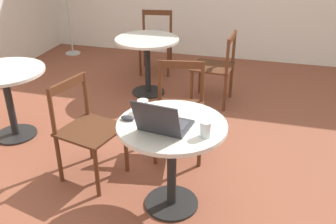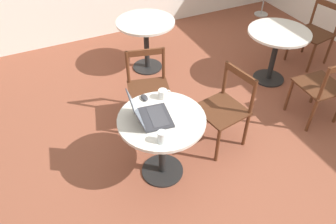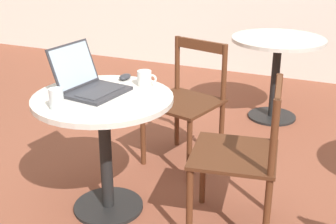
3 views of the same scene
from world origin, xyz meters
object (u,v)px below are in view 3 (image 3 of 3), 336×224
Objects in this scene: mouse at (125,77)px; chair_near_right at (242,156)px; chair_near_back at (187,102)px; cafe_table_far at (277,56)px; cafe_table_near at (104,123)px; mug at (145,78)px; laptop at (90,83)px; drinking_glass at (56,99)px.

chair_near_right is at bearing -13.26° from mouse.
chair_near_right is at bearing -48.52° from chair_near_back.
chair_near_back is at bearing -111.29° from cafe_table_far.
cafe_table_far is 7.74× the size of mouse.
mug is (0.13, 0.25, 0.20)m from cafe_table_near.
mug is at bearing -106.70° from cafe_table_far.
cafe_table_near is 2.05× the size of laptop.
chair_near_back is at bearing 68.37° from laptop.
mug is 1.11× the size of drinking_glass.
cafe_table_near is 0.35m from drinking_glass.
chair_near_back is at bearing 73.35° from drinking_glass.
cafe_table_far is 0.91× the size of chair_near_right.
laptop is at bearing -136.18° from mug.
mug is at bearing -20.14° from mouse.
chair_near_back is 7.87× the size of drinking_glass.
chair_near_back is 1.12m from drinking_glass.
mug is 0.56m from drinking_glass.
laptop is at bearing -111.43° from cafe_table_far.
mug is (-0.63, 0.13, 0.31)m from chair_near_right.
drinking_glass is (-0.87, -0.38, 0.32)m from chair_near_right.
cafe_table_near and cafe_table_far have the same top height.
mug is at bearing 64.29° from drinking_glass.
chair_near_back is 2.24× the size of laptop.
mouse reaches higher than cafe_table_near.
chair_near_back is at bearing 83.19° from mug.
mouse is at bearing 95.62° from cafe_table_near.
drinking_glass is at bearing -113.98° from cafe_table_near.
laptop is (-0.70, -1.78, 0.21)m from cafe_table_far.
cafe_table_far is 1.63m from mouse.
chair_near_right is 0.86m from mouse.
chair_near_right is 1.00× the size of chair_near_back.
cafe_table_far is 2.19m from drinking_glass.
cafe_table_far is 1.64m from mug.
chair_near_right and chair_near_back have the same top height.
cafe_table_far is at bearing 68.57° from laptop.
chair_near_right is (0.76, 0.13, -0.11)m from cafe_table_near.
cafe_table_far is at bearing 67.17° from mouse.
laptop is 0.29m from drinking_glass.
laptop reaches higher than chair_near_back.
cafe_table_far is 7.19× the size of drinking_glass.
laptop is 3.17× the size of mug.
mouse is at bearing 159.86° from mug.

